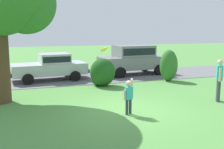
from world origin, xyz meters
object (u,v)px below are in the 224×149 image
Objects in this scene: child_thrower at (129,94)px; adult_onlooker at (219,78)px; frisbee at (104,49)px; parked_sedan at (51,66)px; parked_suv at (134,58)px.

child_thrower is 0.74× the size of adult_onlooker.
child_thrower is 4.00× the size of frisbee.
parked_suv is (5.37, 0.30, 0.23)m from parked_sedan.
adult_onlooker reaches higher than child_thrower.
parked_suv is 2.78× the size of adult_onlooker.
parked_sedan is 5.39m from parked_suv.
adult_onlooker is (0.66, -7.37, -0.09)m from parked_suv.
parked_sedan is 6.63m from frisbee.
frisbee is (-0.52, 1.18, 1.49)m from child_thrower.
parked_suv is 7.86m from frisbee.
child_thrower is 4.20m from adult_onlooker.
child_thrower is (1.86, -7.53, -0.13)m from parked_sedan.
child_thrower is at bearing -66.27° from frisbee.
parked_suv is at bearing 65.84° from child_thrower.
adult_onlooker is (4.69, -0.72, -1.23)m from frisbee.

